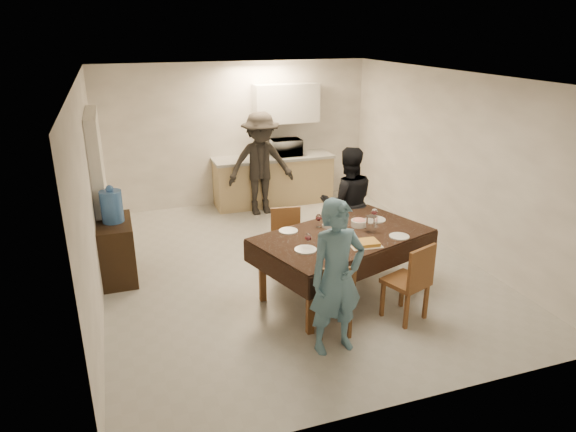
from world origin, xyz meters
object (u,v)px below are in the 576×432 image
at_px(water_pitcher, 371,224).
at_px(person_near, 337,278).
at_px(dining_table, 343,237).
at_px(microwave, 286,147).
at_px(person_far, 347,203).
at_px(person_kitchen, 261,164).
at_px(water_jug, 112,207).
at_px(savoury_tart, 365,243).
at_px(console, 117,250).
at_px(wine_bottle, 338,222).

bearing_deg(water_pitcher, person_near, -131.99).
bearing_deg(dining_table, microwave, 63.73).
bearing_deg(person_far, person_kitchen, -59.52).
height_order(water_jug, person_far, person_far).
xyz_separation_m(water_pitcher, microwave, (0.15, 3.69, 0.15)).
distance_m(water_jug, microwave, 3.87).
bearing_deg(savoury_tart, microwave, 84.35).
distance_m(dining_table, console, 2.98).
xyz_separation_m(wine_bottle, microwave, (0.55, 3.59, 0.11)).
bearing_deg(dining_table, wine_bottle, 116.51).
distance_m(water_jug, savoury_tart, 3.24).
distance_m(water_pitcher, person_near, 1.35).
xyz_separation_m(console, water_pitcher, (2.98, -1.41, 0.51)).
relative_size(microwave, person_kitchen, 0.30).
distance_m(water_jug, person_far, 3.20).
bearing_deg(wine_bottle, dining_table, -45.00).
relative_size(water_pitcher, person_kitchen, 0.11).
bearing_deg(dining_table, water_pitcher, -26.62).
xyz_separation_m(water_jug, microwave, (3.13, 2.28, 0.05)).
relative_size(microwave, person_near, 0.34).
bearing_deg(wine_bottle, person_far, 59.04).
relative_size(water_pitcher, microwave, 0.37).
xyz_separation_m(console, water_jug, (0.00, 0.00, 0.61)).
height_order(console, person_far, person_far).
distance_m(water_pitcher, savoury_tart, 0.42).
bearing_deg(water_pitcher, dining_table, 171.87).
xyz_separation_m(water_jug, wine_bottle, (2.58, -1.31, -0.06)).
bearing_deg(console, person_far, -5.60).
bearing_deg(wine_bottle, water_pitcher, -14.04).
xyz_separation_m(water_jug, person_near, (2.08, -2.41, -0.19)).
relative_size(dining_table, person_kitchen, 1.29).
relative_size(console, wine_bottle, 3.01).
height_order(wine_bottle, microwave, microwave).
height_order(water_pitcher, person_far, person_far).
relative_size(wine_bottle, person_kitchen, 0.16).
bearing_deg(microwave, water_jug, 36.09).
relative_size(dining_table, person_near, 1.43).
height_order(wine_bottle, savoury_tart, wine_bottle).
distance_m(wine_bottle, person_far, 1.18).
bearing_deg(person_kitchen, wine_bottle, -88.70).
height_order(wine_bottle, water_pitcher, wine_bottle).
relative_size(water_jug, person_far, 0.26).
relative_size(wine_bottle, person_far, 0.18).
bearing_deg(savoury_tart, wine_bottle, 109.23).
bearing_deg(console, person_kitchen, 36.10).
bearing_deg(console, water_jug, 0.00).
bearing_deg(person_near, water_jug, 126.51).
xyz_separation_m(microwave, person_near, (-1.05, -4.69, -0.24)).
bearing_deg(dining_table, person_kitchen, 73.69).
bearing_deg(microwave, savoury_tart, 84.35).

